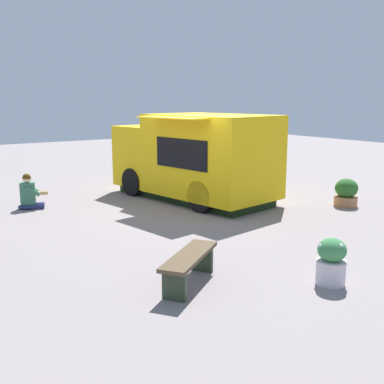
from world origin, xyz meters
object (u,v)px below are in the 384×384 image
(person_customer, at_px, (29,195))
(plaza_bench, at_px, (189,262))
(food_truck, at_px, (194,159))
(planter_flowering_side, at_px, (346,193))
(planter_flowering_far, at_px, (331,261))

(person_customer, distance_m, plaza_bench, 6.38)
(food_truck, relative_size, plaza_bench, 3.48)
(food_truck, relative_size, planter_flowering_side, 7.02)
(person_customer, height_order, plaza_bench, person_customer)
(person_customer, bearing_deg, food_truck, 70.36)
(person_customer, bearing_deg, plaza_bench, 4.68)
(food_truck, bearing_deg, plaza_bench, -35.72)
(planter_flowering_far, distance_m, planter_flowering_side, 5.53)
(food_truck, bearing_deg, planter_flowering_far, -16.35)
(plaza_bench, bearing_deg, food_truck, 144.28)
(food_truck, xyz_separation_m, plaza_bench, (4.91, -3.53, -0.76))
(planter_flowering_far, bearing_deg, plaza_bench, -124.22)
(plaza_bench, bearing_deg, planter_flowering_side, 107.75)
(planter_flowering_side, bearing_deg, plaza_bench, -72.25)
(food_truck, height_order, person_customer, food_truck)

